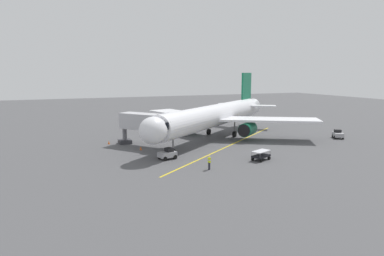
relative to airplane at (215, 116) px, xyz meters
name	(u,v)px	position (x,y,z in m)	size (l,w,h in m)	color
ground_plane	(212,137)	(0.07, -1.20, -4.00)	(220.00, 220.00, 0.00)	#4C4C4F
apron_lead_in_line	(231,145)	(0.22, 6.17, -4.00)	(0.24, 40.00, 0.01)	yellow
airplane	(215,116)	(0.00, 0.00, 0.00)	(34.30, 31.78, 11.50)	white
jet_bridge	(152,123)	(12.19, 2.72, -0.24)	(8.69, 10.18, 5.40)	#B7B7BC
ground_crew_marshaller	(209,162)	(9.57, 17.76, -3.12)	(0.26, 0.40, 1.71)	#23232D
tug_near_nose	(168,154)	(12.53, 10.97, -3.30)	(2.60, 2.04, 1.50)	#9E9EA3
belt_loader_portside	(168,123)	(3.01, -17.01, -3.29)	(4.73, 2.50, 2.32)	yellow
baggage_cart_starboard_side	(261,155)	(1.25, 16.27, -3.35)	(2.94, 2.34, 1.27)	black
tug_rear_apron	(338,134)	(-20.19, 8.34, -3.30)	(2.47, 2.74, 1.50)	#9E9EA3
safety_cone_nose_left	(109,142)	(18.21, -2.09, -3.73)	(0.32, 0.32, 0.55)	#F2590F
safety_cone_nose_right	(141,148)	(14.49, 4.19, -3.73)	(0.32, 0.32, 0.55)	#F2590F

